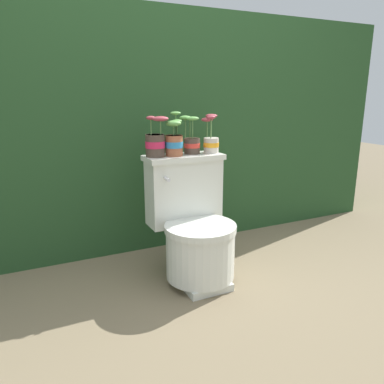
# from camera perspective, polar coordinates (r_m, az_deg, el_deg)

# --- Properties ---
(ground_plane) EXTENTS (12.00, 12.00, 0.00)m
(ground_plane) POSITION_cam_1_polar(r_m,az_deg,el_deg) (2.19, 1.43, -13.78)
(ground_plane) COLOR #75664C
(hedge_backdrop) EXTENTS (3.73, 0.80, 1.58)m
(hedge_backdrop) POSITION_cam_1_polar(r_m,az_deg,el_deg) (2.87, -7.69, 9.56)
(hedge_backdrop) COLOR #234723
(hedge_backdrop) RESTS_ON ground
(toilet) EXTENTS (0.46, 0.51, 0.71)m
(toilet) POSITION_cam_1_polar(r_m,az_deg,el_deg) (2.15, 0.29, -5.41)
(toilet) COLOR silver
(toilet) RESTS_ON ground
(potted_plant_left) EXTENTS (0.12, 0.12, 0.23)m
(potted_plant_left) POSITION_cam_1_polar(r_m,az_deg,el_deg) (2.10, -5.60, 7.55)
(potted_plant_left) COLOR #47382D
(potted_plant_left) RESTS_ON toilet
(potted_plant_midleft) EXTENTS (0.10, 0.10, 0.25)m
(potted_plant_midleft) POSITION_cam_1_polar(r_m,az_deg,el_deg) (2.12, -2.75, 7.78)
(potted_plant_midleft) COLOR #9E5638
(potted_plant_midleft) RESTS_ON toilet
(potted_plant_middle) EXTENTS (0.11, 0.10, 0.22)m
(potted_plant_middle) POSITION_cam_1_polar(r_m,az_deg,el_deg) (2.19, -0.09, 7.86)
(potted_plant_middle) COLOR #47382D
(potted_plant_middle) RESTS_ON toilet
(potted_plant_midright) EXTENTS (0.10, 0.10, 0.23)m
(potted_plant_midright) POSITION_cam_1_polar(r_m,az_deg,el_deg) (2.23, 2.89, 8.00)
(potted_plant_midright) COLOR beige
(potted_plant_midright) RESTS_ON toilet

